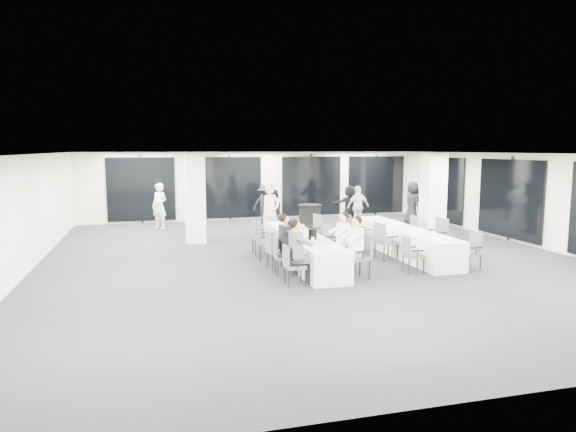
% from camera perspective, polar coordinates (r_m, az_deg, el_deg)
% --- Properties ---
extents(room, '(14.04, 16.04, 2.84)m').
position_cam_1_polar(room, '(14.98, 4.58, 1.53)').
color(room, black).
rests_on(room, ground).
extents(column_left, '(0.60, 0.60, 2.80)m').
position_cam_1_polar(column_left, '(16.26, -10.29, 1.95)').
color(column_left, white).
rests_on(column_left, floor).
extents(column_right, '(0.60, 0.60, 2.80)m').
position_cam_1_polar(column_right, '(16.28, 15.79, 1.80)').
color(column_right, white).
rests_on(column_right, floor).
extents(banquet_table_main, '(0.90, 5.00, 0.75)m').
position_cam_1_polar(banquet_table_main, '(13.31, 1.47, -3.61)').
color(banquet_table_main, silver).
rests_on(banquet_table_main, floor).
extents(banquet_table_side, '(0.90, 5.00, 0.75)m').
position_cam_1_polar(banquet_table_side, '(14.73, 12.55, -2.70)').
color(banquet_table_side, silver).
rests_on(banquet_table_side, floor).
extents(cocktail_table, '(0.80, 0.80, 1.11)m').
position_cam_1_polar(cocktail_table, '(16.92, 2.44, -0.57)').
color(cocktail_table, black).
rests_on(cocktail_table, floor).
extents(chair_main_left_near, '(0.45, 0.50, 0.87)m').
position_cam_1_polar(chair_main_left_near, '(11.11, 0.39, -5.20)').
color(chair_main_left_near, '#515358').
rests_on(chair_main_left_near, floor).
extents(chair_main_left_second, '(0.48, 0.52, 0.88)m').
position_cam_1_polar(chair_main_left_second, '(12.01, -0.80, -4.21)').
color(chair_main_left_second, '#515358').
rests_on(chair_main_left_second, floor).
extents(chair_main_left_mid, '(0.50, 0.54, 0.89)m').
position_cam_1_polar(chair_main_left_mid, '(12.65, -1.55, -3.58)').
color(chair_main_left_mid, '#515358').
rests_on(chair_main_left_mid, floor).
extents(chair_main_left_fourth, '(0.61, 0.64, 1.01)m').
position_cam_1_polar(chair_main_left_fourth, '(13.63, -2.60, -2.48)').
color(chair_main_left_fourth, '#515358').
rests_on(chair_main_left_fourth, floor).
extents(chair_main_left_far, '(0.49, 0.55, 0.97)m').
position_cam_1_polar(chair_main_left_far, '(14.49, -3.34, -2.00)').
color(chair_main_left_far, '#515358').
rests_on(chair_main_left_far, floor).
extents(chair_main_right_near, '(0.58, 0.63, 1.03)m').
position_cam_1_polar(chair_main_right_near, '(11.80, 8.01, -4.08)').
color(chair_main_right_near, '#515358').
rests_on(chair_main_right_near, floor).
extents(chair_main_right_second, '(0.55, 0.59, 0.95)m').
position_cam_1_polar(chair_main_right_second, '(12.52, 6.56, -3.59)').
color(chair_main_right_second, '#515358').
rests_on(chair_main_right_second, floor).
extents(chair_main_right_mid, '(0.55, 0.60, 0.99)m').
position_cam_1_polar(chair_main_right_mid, '(13.23, 5.37, -2.87)').
color(chair_main_right_mid, '#515358').
rests_on(chair_main_right_mid, floor).
extents(chair_main_right_fourth, '(0.48, 0.52, 0.86)m').
position_cam_1_polar(chair_main_right_fourth, '(14.22, 3.83, -2.44)').
color(chair_main_right_fourth, '#515358').
rests_on(chair_main_right_fourth, floor).
extents(chair_main_right_far, '(0.58, 0.62, 1.02)m').
position_cam_1_polar(chair_main_right_far, '(15.03, 2.82, -1.53)').
color(chair_main_right_far, '#515358').
rests_on(chair_main_right_far, floor).
extents(chair_side_left_near, '(0.48, 0.52, 0.87)m').
position_cam_1_polar(chair_side_left_near, '(12.57, 13.46, -3.90)').
color(chair_side_left_near, '#515358').
rests_on(chair_side_left_near, floor).
extents(chair_side_left_mid, '(0.57, 0.61, 1.00)m').
position_cam_1_polar(chair_side_left_mid, '(13.83, 10.58, -2.49)').
color(chair_side_left_mid, '#515358').
rests_on(chair_side_left_mid, floor).
extents(chair_side_left_far, '(0.52, 0.56, 0.92)m').
position_cam_1_polar(chair_side_left_far, '(15.26, 8.06, -1.67)').
color(chair_side_left_far, '#515358').
rests_on(chair_side_left_far, floor).
extents(chair_side_right_near, '(0.50, 0.54, 0.88)m').
position_cam_1_polar(chair_side_right_near, '(13.41, 19.77, -3.43)').
color(chair_side_right_near, '#515358').
rests_on(chair_side_right_near, floor).
extents(chair_side_right_mid, '(0.58, 0.63, 1.04)m').
position_cam_1_polar(chair_side_right_mid, '(14.74, 16.24, -1.96)').
color(chair_side_right_mid, '#515358').
rests_on(chair_side_right_mid, floor).
extents(chair_side_right_far, '(0.47, 0.52, 0.91)m').
position_cam_1_polar(chair_side_right_far, '(16.05, 13.41, -1.37)').
color(chair_side_right_far, '#515358').
rests_on(chair_side_right_far, floor).
extents(seated_guest_a, '(0.50, 0.38, 1.44)m').
position_cam_1_polar(seated_guest_a, '(11.09, 1.19, -3.56)').
color(seated_guest_a, '#54565B').
rests_on(seated_guest_a, floor).
extents(seated_guest_b, '(0.50, 0.38, 1.44)m').
position_cam_1_polar(seated_guest_b, '(11.98, -0.06, -2.72)').
color(seated_guest_b, black).
rests_on(seated_guest_b, floor).
extents(seated_guest_c, '(0.50, 0.38, 1.44)m').
position_cam_1_polar(seated_guest_c, '(11.68, 7.28, -3.06)').
color(seated_guest_c, white).
rests_on(seated_guest_c, floor).
extents(seated_guest_d, '(0.50, 0.38, 1.44)m').
position_cam_1_polar(seated_guest_d, '(12.40, 5.90, -2.41)').
color(seated_guest_d, white).
rests_on(seated_guest_d, floor).
extents(standing_guest_a, '(0.95, 0.88, 2.07)m').
position_cam_1_polar(standing_guest_a, '(16.55, -1.93, 0.90)').
color(standing_guest_a, white).
rests_on(standing_guest_a, floor).
extents(standing_guest_b, '(1.00, 0.99, 1.81)m').
position_cam_1_polar(standing_guest_b, '(17.00, -1.71, 0.63)').
color(standing_guest_b, black).
rests_on(standing_guest_b, floor).
extents(standing_guest_c, '(1.25, 1.09, 1.73)m').
position_cam_1_polar(standing_guest_c, '(20.12, -2.63, 1.59)').
color(standing_guest_c, black).
rests_on(standing_guest_c, floor).
extents(standing_guest_d, '(1.11, 0.73, 1.75)m').
position_cam_1_polar(standing_guest_d, '(19.52, 7.80, 1.38)').
color(standing_guest_d, white).
rests_on(standing_guest_d, floor).
extents(standing_guest_e, '(0.60, 0.94, 1.91)m').
position_cam_1_polar(standing_guest_e, '(20.24, 13.65, 1.68)').
color(standing_guest_e, black).
rests_on(standing_guest_e, floor).
extents(standing_guest_f, '(1.68, 0.90, 1.73)m').
position_cam_1_polar(standing_guest_f, '(19.96, 6.88, 1.50)').
color(standing_guest_f, black).
rests_on(standing_guest_f, floor).
extents(standing_guest_g, '(0.89, 0.88, 1.90)m').
position_cam_1_polar(standing_guest_g, '(19.46, -14.10, 1.42)').
color(standing_guest_g, white).
rests_on(standing_guest_g, floor).
extents(standing_guest_h, '(0.78, 1.07, 2.00)m').
position_cam_1_polar(standing_guest_h, '(17.87, 16.20, 0.98)').
color(standing_guest_h, black).
rests_on(standing_guest_h, floor).
extents(ice_bucket_near, '(0.22, 0.22, 0.25)m').
position_cam_1_polar(ice_bucket_near, '(12.47, 2.75, -2.04)').
color(ice_bucket_near, black).
rests_on(ice_bucket_near, banquet_table_main).
extents(ice_bucket_far, '(0.20, 0.20, 0.22)m').
position_cam_1_polar(ice_bucket_far, '(14.13, 0.30, -0.96)').
color(ice_bucket_far, black).
rests_on(ice_bucket_far, banquet_table_main).
extents(water_bottle_a, '(0.07, 0.07, 0.22)m').
position_cam_1_polar(water_bottle_a, '(11.54, 2.78, -2.91)').
color(water_bottle_a, silver).
rests_on(water_bottle_a, banquet_table_main).
extents(water_bottle_b, '(0.06, 0.06, 0.20)m').
position_cam_1_polar(water_bottle_b, '(13.63, 1.67, -1.32)').
color(water_bottle_b, silver).
rests_on(water_bottle_b, banquet_table_main).
extents(water_bottle_c, '(0.07, 0.07, 0.23)m').
position_cam_1_polar(water_bottle_c, '(15.18, -0.85, -0.36)').
color(water_bottle_c, silver).
rests_on(water_bottle_c, banquet_table_main).
extents(plate_a, '(0.19, 0.19, 0.03)m').
position_cam_1_polar(plate_a, '(11.83, 2.64, -3.12)').
color(plate_a, white).
rests_on(plate_a, banquet_table_main).
extents(plate_b, '(0.22, 0.22, 0.03)m').
position_cam_1_polar(plate_b, '(11.86, 4.39, -3.11)').
color(plate_b, white).
rests_on(plate_b, banquet_table_main).
extents(plate_c, '(0.22, 0.22, 0.03)m').
position_cam_1_polar(plate_c, '(12.58, 2.20, -2.47)').
color(plate_c, white).
rests_on(plate_c, banquet_table_main).
extents(wine_glass, '(0.08, 0.08, 0.21)m').
position_cam_1_polar(wine_glass, '(11.18, 5.61, -3.00)').
color(wine_glass, silver).
rests_on(wine_glass, banquet_table_main).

